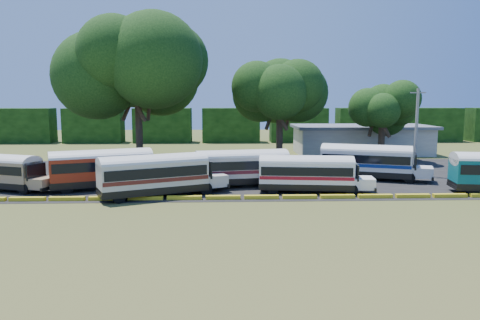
{
  "coord_description": "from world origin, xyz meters",
  "views": [
    {
      "loc": [
        -1.53,
        -34.69,
        7.9
      ],
      "look_at": [
        0.01,
        6.0,
        2.42
      ],
      "focal_mm": 35.0,
      "sensor_mm": 36.0,
      "label": 1
    }
  ],
  "objects_px": {
    "bus_white_red": "(309,172)",
    "bus_red": "(105,166)",
    "bus_cream_west": "(156,173)",
    "tree_west": "(137,64)"
  },
  "relations": [
    {
      "from": "bus_red",
      "to": "bus_white_red",
      "type": "distance_m",
      "value": 17.53
    },
    {
      "from": "bus_red",
      "to": "bus_white_red",
      "type": "height_order",
      "value": "bus_red"
    },
    {
      "from": "bus_white_red",
      "to": "tree_west",
      "type": "height_order",
      "value": "tree_west"
    },
    {
      "from": "bus_white_red",
      "to": "bus_red",
      "type": "bearing_deg",
      "value": 179.91
    },
    {
      "from": "bus_red",
      "to": "bus_white_red",
      "type": "bearing_deg",
      "value": -28.78
    },
    {
      "from": "bus_red",
      "to": "tree_west",
      "type": "distance_m",
      "value": 16.8
    },
    {
      "from": "bus_cream_west",
      "to": "tree_west",
      "type": "relative_size",
      "value": 0.63
    },
    {
      "from": "bus_red",
      "to": "bus_cream_west",
      "type": "xyz_separation_m",
      "value": [
        4.94,
        -3.53,
        -0.04
      ]
    },
    {
      "from": "bus_red",
      "to": "tree_west",
      "type": "relative_size",
      "value": 0.64
    },
    {
      "from": "bus_cream_west",
      "to": "tree_west",
      "type": "xyz_separation_m",
      "value": [
        -4.3,
        17.29,
        9.66
      ]
    }
  ]
}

